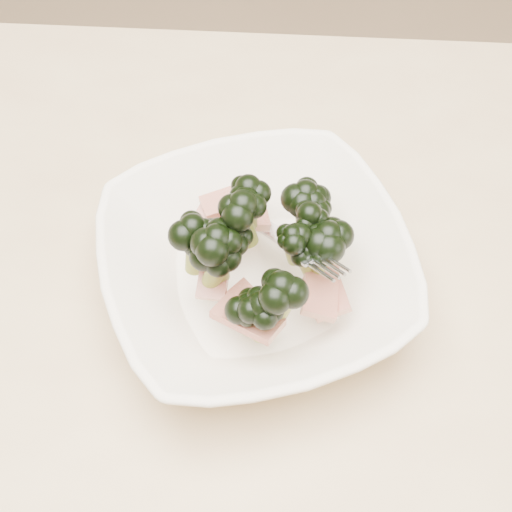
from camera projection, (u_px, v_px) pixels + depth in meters
name	position (u px, v px, depth m)	size (l,w,h in m)	color
dining_table	(158.00, 391.00, 0.68)	(1.20, 0.80, 0.75)	tan
broccoli_dish	(258.00, 264.00, 0.59)	(0.33, 0.33, 0.13)	#F5E6CF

